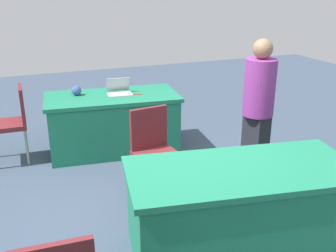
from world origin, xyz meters
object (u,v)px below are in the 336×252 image
at_px(yarn_ball, 76,91).
at_px(scissors_red, 135,94).
at_px(table_foreground, 113,123).
at_px(chair_back_row, 155,148).
at_px(table_back_left, 240,209).
at_px(laptop_silver, 119,91).
at_px(chair_aisle, 13,119).
at_px(person_attendee_standing, 258,105).

relative_size(yarn_ball, scissors_red, 0.71).
xyz_separation_m(table_foreground, chair_back_row, (-0.09, 1.40, 0.17)).
relative_size(table_foreground, table_back_left, 0.91).
height_order(laptop_silver, scissors_red, laptop_silver).
bearing_deg(chair_back_row, chair_aisle, -55.60).
relative_size(person_attendee_standing, laptop_silver, 4.73).
relative_size(table_back_left, laptop_silver, 5.82).
bearing_deg(laptop_silver, chair_back_row, 95.12).
bearing_deg(person_attendee_standing, table_foreground, 32.19).
distance_m(chair_aisle, chair_back_row, 2.02).
distance_m(chair_back_row, yarn_ball, 1.68).
xyz_separation_m(table_foreground, yarn_ball, (0.43, -0.17, 0.45)).
distance_m(chair_aisle, laptop_silver, 1.39).
height_order(table_back_left, chair_aisle, chair_aisle).
height_order(table_foreground, chair_aisle, chair_aisle).
bearing_deg(table_back_left, chair_back_row, -72.64).
xyz_separation_m(person_attendee_standing, laptop_silver, (1.19, -1.48, -0.09)).
distance_m(chair_back_row, laptop_silver, 1.44).
distance_m(table_foreground, person_attendee_standing, 2.02).
height_order(table_back_left, person_attendee_standing, person_attendee_standing).
distance_m(table_back_left, scissors_red, 2.49).
xyz_separation_m(table_foreground, table_back_left, (-0.45, 2.53, 0.00)).
xyz_separation_m(table_back_left, chair_aisle, (1.70, -2.64, 0.18)).
bearing_deg(chair_back_row, scissors_red, -106.39).
xyz_separation_m(yarn_ball, scissors_red, (-0.74, 0.25, -0.06)).
bearing_deg(chair_aisle, chair_back_row, -136.94).
distance_m(table_foreground, laptop_silver, 0.44).
relative_size(chair_aisle, scissors_red, 5.43).
height_order(chair_aisle, scissors_red, chair_aisle).
distance_m(table_foreground, table_back_left, 2.57).
distance_m(yarn_ball, scissors_red, 0.78).
bearing_deg(scissors_red, person_attendee_standing, -32.57).
bearing_deg(person_attendee_standing, yarn_ball, 37.21).
relative_size(table_back_left, yarn_ball, 15.63).
xyz_separation_m(chair_back_row, person_attendee_standing, (-1.21, 0.06, 0.35)).
xyz_separation_m(table_back_left, chair_back_row, (0.35, -1.13, 0.17)).
xyz_separation_m(table_back_left, laptop_silver, (0.34, -2.55, 0.43)).
height_order(table_foreground, scissors_red, scissors_red).
xyz_separation_m(table_foreground, scissors_red, (-0.30, 0.07, 0.39)).
relative_size(laptop_silver, scissors_red, 1.92).
bearing_deg(chair_aisle, scissors_red, -95.38).
bearing_deg(person_attendee_standing, chair_aisle, 48.91).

